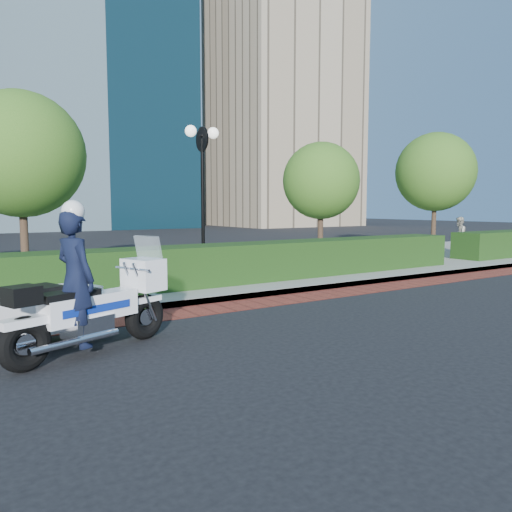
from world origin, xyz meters
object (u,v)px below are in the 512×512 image
pedestrian (459,235)px  tree_b (21,155)px  tree_d (435,172)px  tree_c (321,181)px  police_motorcycle (67,300)px  lamppost (203,177)px

pedestrian → tree_b: bearing=-21.0°
tree_d → pedestrian: size_ratio=3.38×
tree_c → police_motorcycle: tree_c is taller
tree_c → lamppost: bearing=-166.7°
tree_b → police_motorcycle: size_ratio=1.75×
tree_c → tree_d: bearing=0.0°
lamppost → police_motorcycle: size_ratio=1.51×
tree_b → police_motorcycle: (-0.41, -6.52, -2.68)m
lamppost → tree_c: (5.50, 1.30, 0.09)m
tree_c → tree_b: bearing=180.0°
lamppost → tree_b: (-4.50, 1.30, 0.48)m
tree_c → pedestrian: tree_c is taller
tree_d → tree_b: bearing=180.0°
tree_c → tree_d: tree_d is taller
police_motorcycle → lamppost: bearing=26.6°
police_motorcycle → tree_b: bearing=66.3°
lamppost → tree_c: tree_c is taller
tree_b → pedestrian: (17.07, -0.89, -2.52)m
lamppost → tree_d: tree_d is taller
lamppost → tree_d: (12.00, 1.30, 0.65)m
tree_b → police_motorcycle: tree_b is taller
tree_c → police_motorcycle: (-10.41, -6.52, -2.29)m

